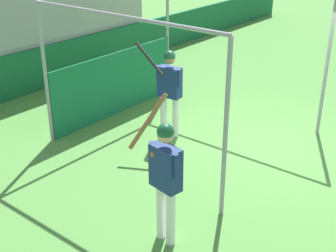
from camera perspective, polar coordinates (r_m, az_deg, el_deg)
name	(u,v)px	position (r m, az deg, el deg)	size (l,w,h in m)	color
ground_plane	(267,144)	(9.54, 11.98, -2.12)	(60.00, 60.00, 0.00)	#477F38
outfield_wall	(64,62)	(12.99, -12.54, 7.66)	(24.00, 0.12, 1.10)	#196038
bleacher_section	(23,22)	(14.09, -17.28, 11.96)	(6.50, 3.20, 2.78)	#9E9E99
batting_cage	(138,67)	(9.97, -3.68, 7.17)	(3.79, 4.10, 2.79)	gray
player_batter	(169,85)	(9.24, 0.12, 4.97)	(0.52, 0.91, 1.94)	white
player_waiting	(165,172)	(6.18, -0.36, -5.65)	(0.49, 0.80, 2.08)	white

